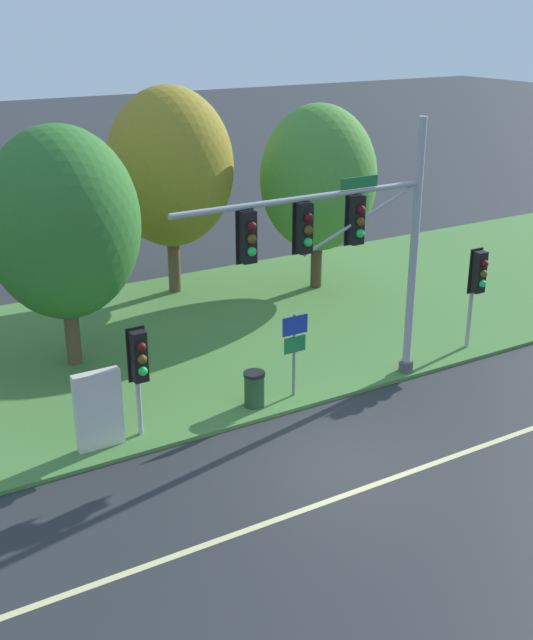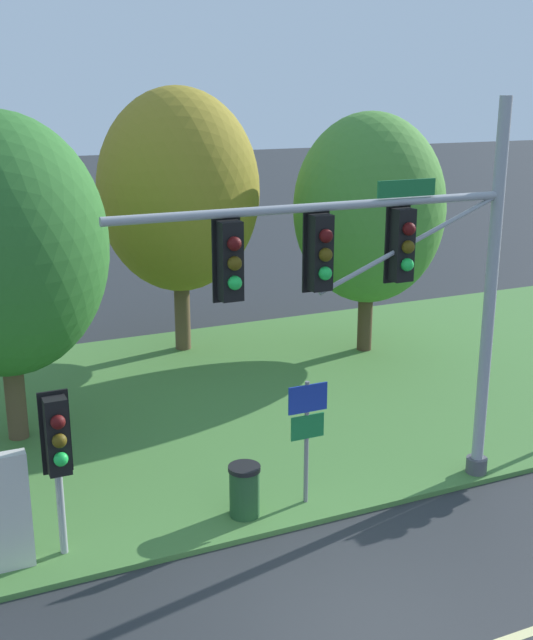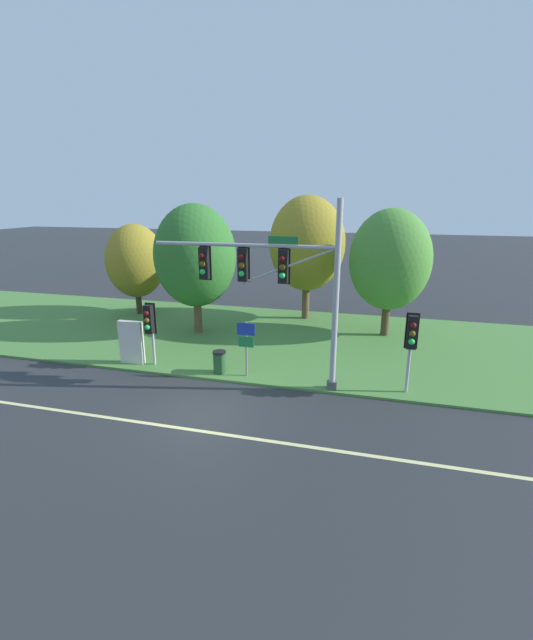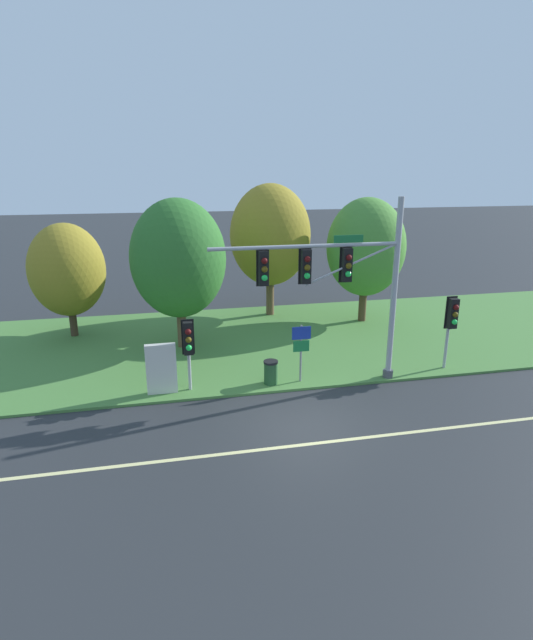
# 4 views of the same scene
# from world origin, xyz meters

# --- Properties ---
(ground_plane) EXTENTS (160.00, 160.00, 0.00)m
(ground_plane) POSITION_xyz_m (0.00, 0.00, 0.00)
(ground_plane) COLOR #282B2D
(lane_stripe) EXTENTS (36.00, 0.16, 0.01)m
(lane_stripe) POSITION_xyz_m (0.00, -1.20, 0.00)
(lane_stripe) COLOR beige
(lane_stripe) RESTS_ON ground
(grass_verge) EXTENTS (48.00, 11.50, 0.10)m
(grass_verge) POSITION_xyz_m (0.00, 8.25, 0.05)
(grass_verge) COLOR #477A38
(grass_verge) RESTS_ON ground
(traffic_signal_mast) EXTENTS (7.19, 0.49, 7.00)m
(traffic_signal_mast) POSITION_xyz_m (2.07, 2.81, 4.26)
(traffic_signal_mast) COLOR #9EA0A5
(traffic_signal_mast) RESTS_ON grass_verge
(pedestrian_signal_near_kerb) EXTENTS (0.46, 0.55, 2.77)m
(pedestrian_signal_near_kerb) POSITION_xyz_m (-3.50, 3.13, 2.06)
(pedestrian_signal_near_kerb) COLOR #9EA0A5
(pedestrian_signal_near_kerb) RESTS_ON grass_verge
(pedestrian_signal_further_along) EXTENTS (0.46, 0.55, 3.08)m
(pedestrian_signal_further_along) POSITION_xyz_m (6.97, 3.06, 2.32)
(pedestrian_signal_further_along) COLOR #9EA0A5
(pedestrian_signal_further_along) RESTS_ON grass_verge
(route_sign_post) EXTENTS (0.74, 0.08, 2.29)m
(route_sign_post) POSITION_xyz_m (0.74, 3.14, 1.60)
(route_sign_post) COLOR slate
(route_sign_post) RESTS_ON grass_verge
(tree_nearest_road) EXTENTS (3.55, 3.55, 5.51)m
(tree_nearest_road) POSITION_xyz_m (-8.70, 10.77, 3.38)
(tree_nearest_road) COLOR #423021
(tree_nearest_road) RESTS_ON grass_verge
(tree_left_of_mast) EXTENTS (4.22, 4.22, 6.75)m
(tree_left_of_mast) POSITION_xyz_m (-3.54, 8.11, 4.19)
(tree_left_of_mast) COLOR brown
(tree_left_of_mast) RESTS_ON grass_verge
(tree_behind_signpost) EXTENTS (4.36, 4.36, 7.17)m
(tree_behind_signpost) POSITION_xyz_m (1.56, 12.36, 4.53)
(tree_behind_signpost) COLOR brown
(tree_behind_signpost) RESTS_ON grass_verge
(tree_mid_verge) EXTENTS (4.09, 4.09, 6.53)m
(tree_mid_verge) POSITION_xyz_m (6.18, 10.16, 4.06)
(tree_mid_verge) COLOR #4C3823
(tree_mid_verge) RESTS_ON grass_verge
(info_kiosk) EXTENTS (1.10, 0.24, 1.90)m
(info_kiosk) POSITION_xyz_m (-4.52, 3.22, 1.04)
(info_kiosk) COLOR beige
(info_kiosk) RESTS_ON grass_verge
(trash_bin) EXTENTS (0.56, 0.56, 0.93)m
(trash_bin) POSITION_xyz_m (-0.43, 3.18, 0.57)
(trash_bin) COLOR #234C28
(trash_bin) RESTS_ON grass_verge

